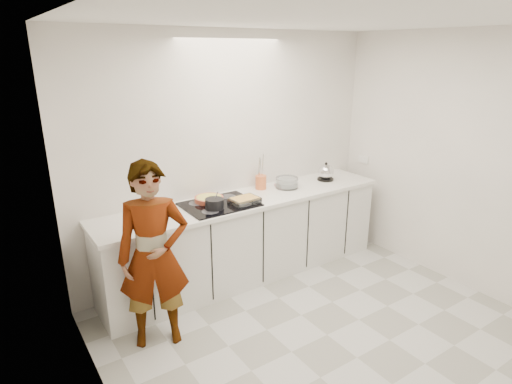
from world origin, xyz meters
TOP-DOWN VIEW (x-y plane):
  - floor at (0.00, 0.00)m, footprint 3.60×3.20m
  - ceiling at (0.00, 0.00)m, footprint 3.60×3.20m
  - wall_back at (0.00, 1.60)m, footprint 3.60×0.00m
  - wall_left at (-1.80, 0.00)m, footprint 0.00×3.20m
  - wall_right at (1.80, 0.02)m, footprint 0.02×3.20m
  - base_cabinets at (0.00, 1.28)m, footprint 3.20×0.58m
  - countertop at (0.00, 1.28)m, footprint 3.24×0.64m
  - hob at (-0.35, 1.26)m, footprint 0.72×0.54m
  - tart_dish at (-0.40, 1.38)m, footprint 0.31×0.31m
  - saucepan at (-0.46, 1.16)m, footprint 0.24×0.24m
  - baking_dish at (-0.13, 1.14)m, footprint 0.30×0.23m
  - mixing_bowl at (0.56, 1.33)m, footprint 0.33×0.33m
  - tea_towel at (0.57, 1.37)m, footprint 0.24×0.18m
  - kettle at (1.13, 1.31)m, footprint 0.24×0.24m
  - utensil_crock at (0.29, 1.46)m, footprint 0.15×0.15m
  - cook at (-1.24, 0.78)m, footprint 0.67×0.55m

SIDE VIEW (x-z plane):
  - floor at x=0.00m, z-range 0.00..0.00m
  - base_cabinets at x=0.00m, z-range 0.00..0.87m
  - cook at x=-1.24m, z-range 0.00..1.59m
  - countertop at x=0.00m, z-range 0.87..0.91m
  - hob at x=-0.35m, z-range 0.91..0.92m
  - tea_towel at x=0.57m, z-range 0.91..0.95m
  - tart_dish at x=-0.40m, z-range 0.93..0.97m
  - baking_dish at x=-0.13m, z-range 0.93..0.98m
  - mixing_bowl at x=0.56m, z-range 0.91..1.02m
  - saucepan at x=-0.46m, z-range 0.89..1.06m
  - utensil_crock at x=0.29m, z-range 0.91..1.06m
  - kettle at x=1.13m, z-range 0.89..1.11m
  - wall_right at x=1.80m, z-range 0.00..2.60m
  - wall_back at x=0.00m, z-range 0.00..2.60m
  - wall_left at x=-1.80m, z-range 0.00..2.60m
  - ceiling at x=0.00m, z-range 2.60..2.60m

